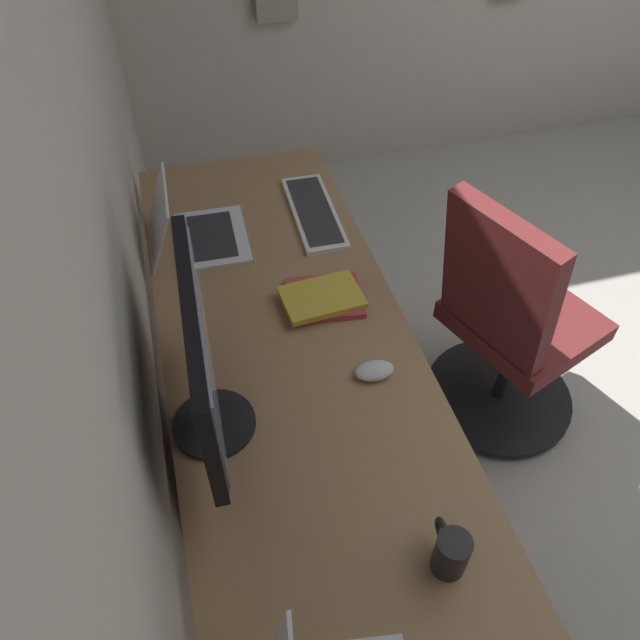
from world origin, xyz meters
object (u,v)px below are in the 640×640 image
at_px(laptop_left, 191,230).
at_px(office_chair, 508,330).
at_px(drawer_pedestal, 301,482).
at_px(mouse_main, 375,371).
at_px(book_stack_near, 323,298).
at_px(keyboard_main, 314,212).
at_px(monitor_primary, 202,359).
at_px(coffee_mug, 451,552).

relative_size(laptop_left, office_chair, 0.32).
bearing_deg(drawer_pedestal, mouse_main, -79.56).
xyz_separation_m(drawer_pedestal, office_chair, (0.31, -0.80, 0.11)).
distance_m(book_stack_near, office_chair, 0.71).
distance_m(keyboard_main, office_chair, 0.77).
xyz_separation_m(monitor_primary, mouse_main, (0.05, -0.42, -0.23)).
xyz_separation_m(laptop_left, mouse_main, (-0.67, -0.38, -0.03)).
height_order(drawer_pedestal, book_stack_near, book_stack_near).
bearing_deg(coffee_mug, mouse_main, -1.91).
relative_size(mouse_main, office_chair, 0.11).
xyz_separation_m(drawer_pedestal, keyboard_main, (0.75, -0.24, 0.39)).
distance_m(drawer_pedestal, monitor_primary, 0.66).
height_order(keyboard_main, mouse_main, mouse_main).
relative_size(keyboard_main, coffee_mug, 3.83).
relative_size(book_stack_near, coffee_mug, 2.23).
distance_m(monitor_primary, book_stack_near, 0.55).
bearing_deg(monitor_primary, office_chair, -72.87).
distance_m(book_stack_near, coffee_mug, 0.80).
relative_size(monitor_primary, keyboard_main, 1.30).
bearing_deg(laptop_left, keyboard_main, -84.28).
height_order(laptop_left, mouse_main, laptop_left).
xyz_separation_m(laptop_left, keyboard_main, (0.04, -0.41, -0.04)).
bearing_deg(coffee_mug, book_stack_near, 2.77).
bearing_deg(book_stack_near, drawer_pedestal, 154.34).
relative_size(monitor_primary, coffee_mug, 4.97).
height_order(mouse_main, office_chair, office_chair).
bearing_deg(mouse_main, monitor_primary, 96.14).
bearing_deg(drawer_pedestal, monitor_primary, 91.49).
distance_m(coffee_mug, office_chair, 1.03).
bearing_deg(keyboard_main, monitor_primary, 149.38).
relative_size(drawer_pedestal, laptop_left, 2.22).
bearing_deg(book_stack_near, coffee_mug, -177.23).
relative_size(drawer_pedestal, coffee_mug, 6.28).
height_order(monitor_primary, office_chair, monitor_primary).
height_order(book_stack_near, coffee_mug, coffee_mug).
xyz_separation_m(monitor_primary, office_chair, (0.31, -1.01, -0.52)).
bearing_deg(office_chair, keyboard_main, 51.59).
relative_size(monitor_primary, book_stack_near, 2.23).
height_order(coffee_mug, office_chair, office_chair).
height_order(laptop_left, keyboard_main, laptop_left).
bearing_deg(mouse_main, drawer_pedestal, 100.44).
height_order(mouse_main, book_stack_near, book_stack_near).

